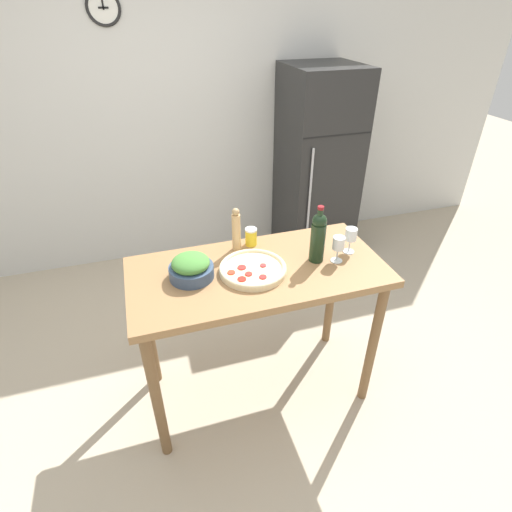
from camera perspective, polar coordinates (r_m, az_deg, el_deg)
The scene contains 11 objects.
ground_plane at distance 2.75m, azimuth 0.21°, elevation -18.17°, with size 14.00×14.00×0.00m, color #BCAD93.
wall_back at distance 3.67m, azimuth -9.23°, elevation 19.38°, with size 6.40×0.08×2.60m.
refrigerator at distance 3.75m, azimuth 8.67°, elevation 12.50°, with size 0.61×0.68×1.70m.
prep_counter at distance 2.18m, azimuth 0.26°, elevation -4.65°, with size 1.35×0.65×0.94m.
wine_bottle at distance 2.12m, azimuth 8.86°, elevation 2.81°, with size 0.08×0.08×0.32m.
wine_glass_near at distance 2.15m, azimuth 11.70°, elevation 1.61°, with size 0.06×0.06×0.15m.
wine_glass_far at distance 2.25m, azimuth 13.39°, elevation 2.84°, with size 0.06×0.06×0.15m.
pepper_mill at distance 2.21m, azimuth -2.84°, elevation 3.75°, with size 0.05×0.05×0.25m.
salad_bowl at distance 2.03m, azimuth -9.26°, elevation -1.66°, with size 0.23×0.23×0.13m.
homemade_pizza at distance 2.07m, azimuth -0.46°, elevation -1.85°, with size 0.35×0.35×0.04m.
salt_canister at distance 2.28m, azimuth -0.72°, elevation 2.77°, with size 0.07×0.07×0.10m.
Camera 1 is at (-0.52, -1.64, 2.14)m, focal length 28.00 mm.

